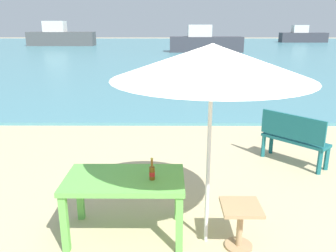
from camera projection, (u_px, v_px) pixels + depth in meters
name	position (u px, v px, depth m)	size (l,w,h in m)	color
sea_water	(175.00, 50.00, 32.57)	(120.00, 50.00, 0.08)	teal
picnic_table_green	(125.00, 186.00, 4.04)	(1.40, 0.80, 0.76)	#60B24C
beer_bottle_amber	(152.00, 172.00, 3.93)	(0.07, 0.07, 0.26)	brown
patio_umbrella	(212.00, 62.00, 3.48)	(2.10, 2.10, 2.30)	silver
side_table_wood	(240.00, 220.00, 3.87)	(0.44, 0.44, 0.54)	tan
bench_teal_center	(294.00, 136.00, 6.16)	(1.08, 1.13, 0.95)	#196066
swimmer_person	(187.00, 84.00, 13.10)	(0.34, 0.34, 0.41)	tan
boat_fishing_trawler	(303.00, 36.00, 44.64)	(5.96, 1.63, 2.17)	#38383F
boat_cargo_ship	(205.00, 42.00, 29.68)	(6.28, 1.71, 2.28)	#38383F
boat_barge	(61.00, 37.00, 38.00)	(7.27, 1.98, 2.65)	#4C4C4C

